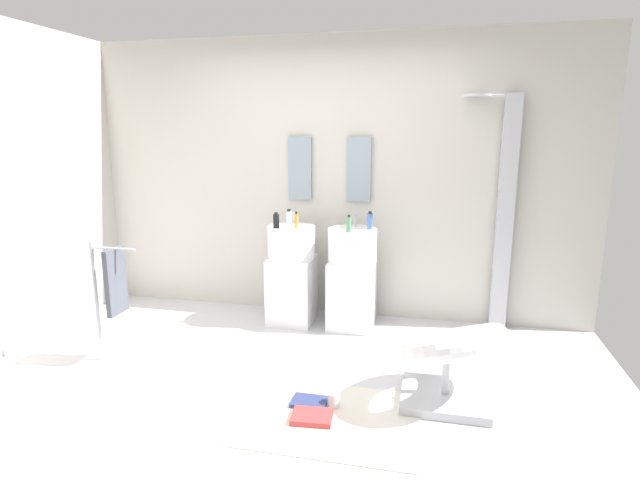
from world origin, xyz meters
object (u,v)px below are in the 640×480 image
object	(u,v)px
pedestal_sink_right	(352,277)
soap_bottle_blue	(370,221)
shower_column	(504,210)
soap_bottle_clear	(289,219)
lounge_chair	(447,352)
towel_rack	(113,284)
soap_bottle_amber	(296,221)
coffee_mug	(334,400)
soap_bottle_black	(276,221)
soap_bottle_green	(349,224)
magazine_navy	(309,402)
magazine_red	(312,417)
pedestal_sink_left	(292,273)

from	to	relation	value
pedestal_sink_right	soap_bottle_blue	distance (m)	0.53
shower_column	soap_bottle_clear	xyz separation A→B (m)	(-1.82, -0.37, -0.09)
lounge_chair	towel_rack	size ratio (longest dim) A/B	1.15
lounge_chair	soap_bottle_amber	bearing A→B (deg)	140.37
soap_bottle_amber	coffee_mug	bearing A→B (deg)	-65.27
soap_bottle_black	soap_bottle_amber	xyz separation A→B (m)	(0.18, 0.03, 0.00)
coffee_mug	soap_bottle_green	xyz separation A→B (m)	(-0.13, 1.24, 0.92)
lounge_chair	soap_bottle_green	size ratio (longest dim) A/B	7.35
magazine_navy	towel_rack	bearing A→B (deg)	169.97
pedestal_sink_right	soap_bottle_amber	bearing A→B (deg)	-170.59
pedestal_sink_right	soap_bottle_clear	distance (m)	0.76
magazine_red	soap_bottle_green	size ratio (longest dim) A/B	1.67
magazine_red	coffee_mug	bearing A→B (deg)	55.64
towel_rack	magazine_navy	xyz separation A→B (m)	(1.58, -0.28, -0.61)
magazine_navy	soap_bottle_green	distance (m)	1.56
soap_bottle_green	towel_rack	bearing A→B (deg)	-149.26
lounge_chair	coffee_mug	world-z (taller)	lounge_chair
soap_bottle_blue	magazine_red	bearing A→B (deg)	-94.70
lounge_chair	magazine_navy	xyz separation A→B (m)	(-0.85, -0.24, -0.33)
soap_bottle_black	magazine_red	bearing A→B (deg)	-65.03
soap_bottle_amber	magazine_navy	bearing A→B (deg)	-71.38
magazine_red	pedestal_sink_left	bearing A→B (deg)	104.89
towel_rack	soap_bottle_clear	distance (m)	1.52
magazine_red	soap_bottle_amber	bearing A→B (deg)	103.43
soap_bottle_black	pedestal_sink_right	bearing A→B (deg)	9.52
shower_column	lounge_chair	size ratio (longest dim) A/B	1.88
lounge_chair	soap_bottle_blue	world-z (taller)	soap_bottle_blue
pedestal_sink_left	soap_bottle_amber	xyz separation A→B (m)	(0.07, -0.08, 0.50)
pedestal_sink_right	shower_column	bearing A→B (deg)	11.81
pedestal_sink_left	soap_bottle_clear	distance (m)	0.53
magazine_navy	soap_bottle_clear	world-z (taller)	soap_bottle_clear
shower_column	soap_bottle_blue	world-z (taller)	shower_column
lounge_chair	soap_bottle_clear	size ratio (longest dim) A/B	6.41
magazine_navy	coffee_mug	distance (m)	0.16
shower_column	pedestal_sink_right	bearing A→B (deg)	-168.19
pedestal_sink_left	coffee_mug	size ratio (longest dim) A/B	10.62
pedestal_sink_right	soap_bottle_green	xyz separation A→B (m)	(-0.01, -0.16, 0.51)
lounge_chair	soap_bottle_clear	bearing A→B (deg)	142.18
soap_bottle_clear	shower_column	bearing A→B (deg)	11.38
shower_column	soap_bottle_black	world-z (taller)	shower_column
soap_bottle_clear	pedestal_sink_right	bearing A→B (deg)	10.39
pedestal_sink_right	magazine_navy	distance (m)	1.47
magazine_navy	coffee_mug	world-z (taller)	coffee_mug
pedestal_sink_right	soap_bottle_blue	bearing A→B (deg)	6.01
pedestal_sink_left	lounge_chair	size ratio (longest dim) A/B	0.92
coffee_mug	soap_bottle_black	world-z (taller)	soap_bottle_black
coffee_mug	soap_bottle_clear	bearing A→B (deg)	117.26
soap_bottle_black	soap_bottle_green	size ratio (longest dim) A/B	0.95
shower_column	magazine_navy	bearing A→B (deg)	-128.33
pedestal_sink_left	soap_bottle_clear	size ratio (longest dim) A/B	5.91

